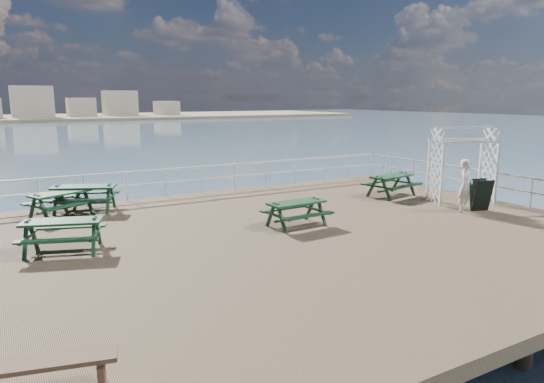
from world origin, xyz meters
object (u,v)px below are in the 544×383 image
(picnic_table_c, at_px, (392,181))
(person, at_px, (466,186))
(picnic_table_d, at_px, (62,229))
(picnic_table_b, at_px, (84,193))
(picnic_table_e, at_px, (297,208))
(flat_bench_near, at_px, (47,369))
(picnic_table_a, at_px, (61,199))
(trellis_arbor, at_px, (462,169))

(picnic_table_c, xyz_separation_m, person, (0.23, -3.21, 0.29))
(picnic_table_d, bearing_deg, picnic_table_b, 94.02)
(picnic_table_e, relative_size, person, 1.03)
(picnic_table_d, height_order, person, person)
(picnic_table_c, relative_size, person, 1.23)
(picnic_table_b, relative_size, picnic_table_e, 1.37)
(flat_bench_near, bearing_deg, picnic_table_d, 95.35)
(picnic_table_a, bearing_deg, picnic_table_d, -121.55)
(picnic_table_d, relative_size, person, 1.28)
(picnic_table_d, relative_size, flat_bench_near, 1.27)
(picnic_table_d, xyz_separation_m, picnic_table_e, (6.33, -0.81, -0.04))
(person, bearing_deg, trellis_arbor, 22.65)
(picnic_table_a, bearing_deg, picnic_table_e, -64.58)
(picnic_table_a, distance_m, picnic_table_d, 3.99)
(flat_bench_near, xyz_separation_m, trellis_arbor, (14.30, 5.41, 0.85))
(picnic_table_a, relative_size, person, 1.31)
(picnic_table_d, xyz_separation_m, trellis_arbor, (13.38, -0.88, 0.64))
(picnic_table_c, xyz_separation_m, flat_bench_near, (-12.89, -7.47, -0.22))
(picnic_table_b, height_order, trellis_arbor, trellis_arbor)
(flat_bench_near, height_order, trellis_arbor, trellis_arbor)
(picnic_table_e, distance_m, person, 6.01)
(picnic_table_b, xyz_separation_m, person, (11.01, -6.40, 0.26))
(picnic_table_b, relative_size, picnic_table_d, 1.11)
(picnic_table_a, xyz_separation_m, trellis_arbor, (12.97, -4.85, 0.64))
(picnic_table_c, height_order, person, person)
(picnic_table_b, bearing_deg, picnic_table_d, -81.30)
(picnic_table_a, relative_size, flat_bench_near, 1.31)
(picnic_table_e, relative_size, trellis_arbor, 0.66)
(picnic_table_b, xyz_separation_m, picnic_table_e, (5.14, -5.18, -0.08))
(picnic_table_a, height_order, trellis_arbor, trellis_arbor)
(person, bearing_deg, picnic_table_c, 72.71)
(picnic_table_c, height_order, flat_bench_near, picnic_table_c)
(flat_bench_near, bearing_deg, picnic_table_c, 43.77)
(picnic_table_a, distance_m, trellis_arbor, 13.86)
(picnic_table_c, height_order, picnic_table_e, picnic_table_c)
(picnic_table_e, bearing_deg, flat_bench_near, -146.34)
(picnic_table_a, xyz_separation_m, flat_bench_near, (-1.33, -10.26, -0.21))
(picnic_table_b, bearing_deg, flat_bench_near, -77.27)
(picnic_table_b, distance_m, person, 12.74)
(trellis_arbor, bearing_deg, picnic_table_d, -160.45)
(trellis_arbor, distance_m, person, 1.68)
(picnic_table_d, distance_m, trellis_arbor, 13.43)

